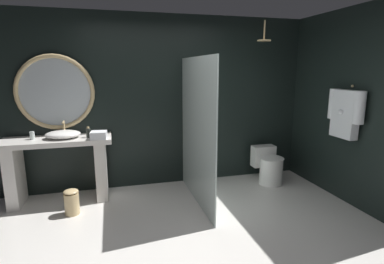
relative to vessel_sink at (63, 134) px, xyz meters
name	(u,v)px	position (x,y,z in m)	size (l,w,h in m)	color
ground_plane	(195,246)	(1.41, -1.55, -0.94)	(5.76, 5.76, 0.00)	silver
back_wall_panel	(162,102)	(1.41, 0.35, 0.36)	(4.80, 0.10, 2.60)	black
side_wall_right	(343,106)	(3.76, -0.79, 0.36)	(0.10, 2.47, 2.60)	black
vanity_counter	(59,162)	(-0.09, 0.01, -0.39)	(1.43, 0.54, 0.89)	silver
vessel_sink	(63,134)	(0.00, 0.00, 0.00)	(0.45, 0.37, 0.21)	white
tumbler_cup	(32,135)	(-0.38, 0.03, 0.00)	(0.06, 0.06, 0.10)	silver
soap_dispenser	(88,133)	(0.33, -0.04, 0.01)	(0.06, 0.06, 0.15)	#282D28
round_wall_mirror	(55,92)	(-0.09, 0.26, 0.54)	(1.04, 0.06, 1.04)	#D6B77F
shower_glass_panel	(197,132)	(1.73, -0.49, 0.04)	(0.02, 1.57, 1.96)	silver
rain_shower_head	(264,39)	(2.88, -0.07, 1.29)	(0.20, 0.20, 0.30)	#D6B77F
hanging_bathrobe	(345,111)	(3.62, -1.00, 0.32)	(0.20, 0.58, 0.70)	#D6B77F
toilet	(269,166)	(3.05, -0.11, -0.67)	(0.38, 0.57, 0.56)	white
waste_bin	(72,202)	(0.10, -0.47, -0.78)	(0.18, 0.18, 0.33)	#D6B77F
folded_hand_towel	(99,135)	(0.47, -0.16, 0.00)	(0.20, 0.20, 0.10)	white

